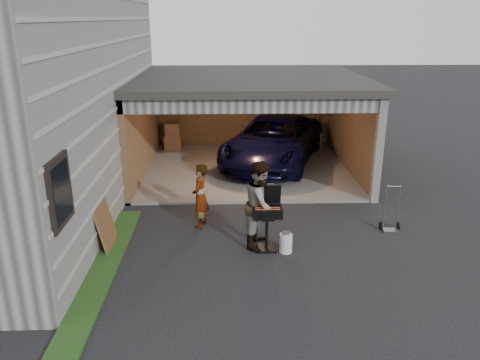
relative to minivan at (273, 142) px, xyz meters
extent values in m
plane|color=black|center=(-1.61, -6.90, -0.74)|extent=(80.00, 80.00, 0.00)
cube|color=#193814|center=(-3.86, -7.90, -0.71)|extent=(0.50, 8.00, 0.06)
cube|color=#605E59|center=(-0.86, -0.40, -0.71)|extent=(6.50, 6.00, 0.06)
cube|color=#513125|center=(-0.86, 2.53, 0.61)|extent=(6.50, 0.15, 2.70)
cube|color=#513125|center=(2.31, -0.40, 0.61)|extent=(0.15, 6.00, 2.70)
cube|color=#513125|center=(-4.04, -0.40, 0.61)|extent=(0.15, 6.00, 2.70)
cube|color=#2D2B28|center=(-0.86, -0.40, 2.06)|extent=(6.80, 6.30, 0.20)
cube|color=#474744|center=(-0.86, -3.32, 1.78)|extent=(6.50, 0.16, 0.36)
cube|color=silver|center=(-0.86, -2.10, 1.88)|extent=(6.00, 2.40, 0.06)
cube|color=#474744|center=(2.29, -3.35, 0.61)|extent=(0.20, 0.18, 2.70)
cube|color=brown|center=(-3.41, 1.80, -0.43)|extent=(0.60, 0.50, 0.50)
cube|color=brown|center=(-3.41, 1.80, 0.05)|extent=(0.50, 0.45, 0.45)
cube|color=brown|center=(1.59, 1.70, -0.38)|extent=(0.55, 0.50, 0.60)
cube|color=#532F1C|center=(1.77, 2.30, 0.46)|extent=(0.24, 0.43, 2.20)
imported|color=black|center=(0.00, 0.00, 0.00)|extent=(4.08, 5.83, 1.48)
imported|color=silver|center=(-2.11, -4.71, 0.00)|extent=(0.47, 0.61, 1.49)
imported|color=#49251C|center=(-0.81, -5.63, 0.17)|extent=(0.92, 1.05, 1.82)
cube|color=black|center=(-0.71, -5.87, -0.72)|extent=(0.38, 0.38, 0.05)
cylinder|color=black|center=(-0.71, -5.87, -0.33)|extent=(0.06, 0.06, 0.76)
cube|color=black|center=(-0.71, -5.87, 0.10)|extent=(0.60, 0.41, 0.18)
cube|color=#59595B|center=(-0.71, -5.87, 0.18)|extent=(0.54, 0.36, 0.01)
cube|color=black|center=(-0.71, -5.61, 0.38)|extent=(0.60, 0.11, 0.41)
cylinder|color=white|center=(-0.33, -6.00, -0.54)|extent=(0.34, 0.34, 0.40)
cube|color=#532F1C|center=(-4.01, -5.67, -0.24)|extent=(0.25, 0.89, 0.99)
cube|color=slate|center=(2.14, -5.10, -0.72)|extent=(0.35, 0.23, 0.04)
cylinder|color=black|center=(1.96, -4.97, -0.65)|extent=(0.05, 0.18, 0.18)
cylinder|color=black|center=(2.34, -4.99, -0.65)|extent=(0.05, 0.18, 0.18)
cylinder|color=slate|center=(2.00, -4.98, -0.20)|extent=(0.03, 0.03, 1.02)
cylinder|color=slate|center=(2.30, -4.99, -0.20)|extent=(0.03, 0.03, 1.02)
cylinder|color=slate|center=(2.15, -4.98, 0.29)|extent=(0.29, 0.05, 0.03)
camera|label=1|loc=(-1.53, -14.49, 3.79)|focal=35.00mm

